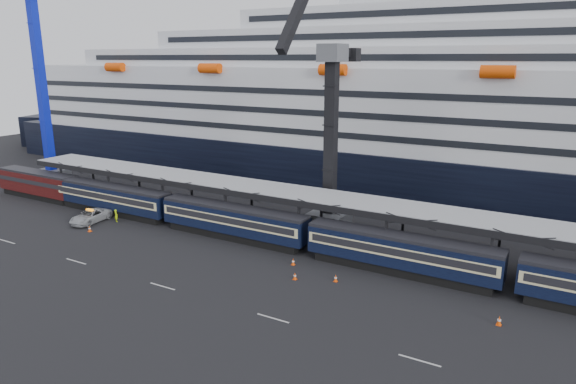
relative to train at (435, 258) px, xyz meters
name	(u,v)px	position (x,y,z in m)	size (l,w,h in m)	color
ground	(461,342)	(4.65, -10.00, -2.20)	(260.00, 260.00, 0.00)	black
train	(435,258)	(0.00, 0.00, 0.00)	(133.05, 3.00, 4.05)	black
canopy	(498,224)	(4.65, 4.00, 3.05)	(130.00, 6.25, 5.53)	#9FA2A8
cruise_ship	(530,116)	(3.57, 35.99, 10.14)	(214.09, 28.84, 34.00)	black
crane_blue	(37,72)	(-67.35, 7.55, 16.03)	(4.50, 19.91, 52.01)	#4C4E54
crane_dark_near	(329,133)	(-15.35, 8.59, 9.73)	(4.50, 17.75, 35.08)	#4C4E54
pickup_truck	(90,216)	(-42.79, -4.31, -1.40)	(2.64, 5.73, 1.59)	#9FA2A6
worker	(116,216)	(-40.11, -2.50, -1.38)	(0.60, 0.39, 1.64)	#C8F60C
traffic_cone_a	(90,229)	(-39.88, -6.88, -1.81)	(0.40, 0.40, 0.79)	#F84B07
traffic_cone_b	(293,262)	(-13.39, -3.52, -1.84)	(0.36, 0.36, 0.72)	#F84B07
traffic_cone_c	(295,276)	(-11.50, -6.53, -1.84)	(0.36, 0.36, 0.73)	#F84B07
traffic_cone_d	(336,278)	(-7.94, -5.03, -1.85)	(0.36, 0.36, 0.72)	#F84B07
traffic_cone_e	(499,320)	(6.67, -5.99, -1.80)	(0.40, 0.40, 0.80)	#F84B07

